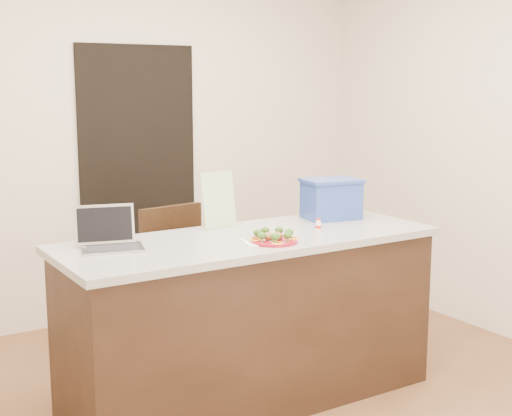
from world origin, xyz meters
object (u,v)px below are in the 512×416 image
plate (274,241)px  chair (179,276)px  napkin (260,242)px  blue_box (331,199)px  laptop (109,237)px  island (250,318)px  yogurt_bottle (318,226)px

plate → chair: bearing=97.8°
napkin → blue_box: (0.71, 0.33, 0.12)m
napkin → laptop: size_ratio=0.50×
island → blue_box: size_ratio=5.56×
yogurt_bottle → chair: bearing=123.4°
laptop → chair: 0.94m
island → laptop: (-0.73, 0.14, 0.51)m
island → napkin: 0.49m
yogurt_bottle → laptop: laptop is taller
yogurt_bottle → blue_box: 0.38m
napkin → blue_box: blue_box is taller
blue_box → chair: 1.04m
island → yogurt_bottle: (0.40, -0.07, 0.49)m
chair → yogurt_bottle: bearing=-63.9°
blue_box → laptop: bearing=-169.0°
napkin → chair: chair is taller
island → chair: bearing=97.9°
laptop → chair: (0.64, 0.54, -0.42)m
plate → blue_box: (0.65, 0.36, 0.11)m
island → yogurt_bottle: 0.63m
laptop → yogurt_bottle: bearing=5.1°
yogurt_bottle → blue_box: size_ratio=0.18×
napkin → laptop: bearing=156.9°
island → laptop: 0.91m
plate → blue_box: 0.76m
plate → yogurt_bottle: 0.39m
plate → blue_box: blue_box is taller
plate → napkin: bearing=152.3°
island → yogurt_bottle: bearing=-10.4°
yogurt_bottle → blue_box: (0.28, 0.24, 0.09)m
napkin → blue_box: bearing=24.8°
island → blue_box: 0.91m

